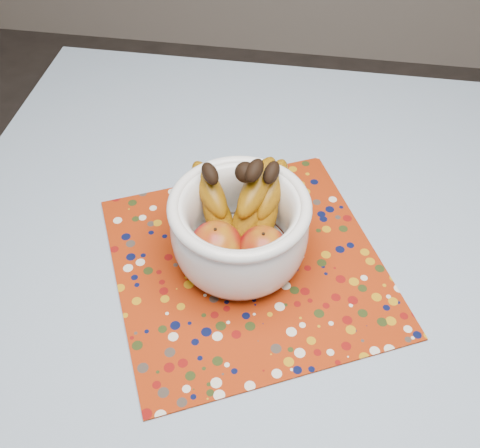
{
  "coord_description": "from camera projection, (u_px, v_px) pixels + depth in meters",
  "views": [
    {
      "loc": [
        -0.02,
        -0.53,
        1.5
      ],
      "look_at": [
        -0.12,
        0.06,
        0.84
      ],
      "focal_mm": 42.0,
      "sensor_mm": 36.0,
      "label": 1
    }
  ],
  "objects": [
    {
      "name": "tablecloth",
      "position": [
        305.0,
        296.0,
        0.9
      ],
      "size": [
        1.32,
        1.32,
        0.01
      ],
      "primitive_type": "cube",
      "color": "slate",
      "rests_on": "table"
    },
    {
      "name": "fruit_bowl",
      "position": [
        240.0,
        220.0,
        0.9
      ],
      "size": [
        0.25,
        0.24,
        0.18
      ],
      "color": "white",
      "rests_on": "placemat"
    },
    {
      "name": "placemat",
      "position": [
        248.0,
        264.0,
        0.94
      ],
      "size": [
        0.58,
        0.58,
        0.0
      ],
      "primitive_type": "cube",
      "rotation": [
        0.0,
        0.0,
        0.45
      ],
      "color": "maroon",
      "rests_on": "tablecloth"
    },
    {
      "name": "table",
      "position": [
        301.0,
        323.0,
        0.96
      ],
      "size": [
        1.2,
        1.2,
        0.75
      ],
      "color": "brown",
      "rests_on": "ground"
    }
  ]
}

